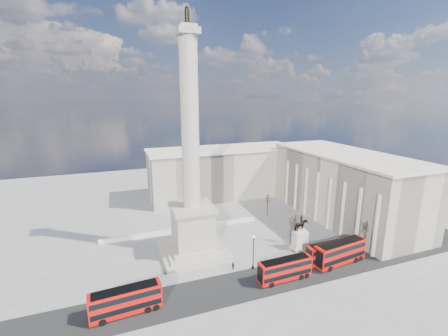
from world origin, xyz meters
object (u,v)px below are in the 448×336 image
Objects in this scene: victorian_lamp at (253,249)px; pedestrian_crossing at (233,266)px; nelsons_column at (192,196)px; red_bus_b at (285,269)px; red_bus_d at (330,252)px; equestrian_statue at (300,237)px; pedestrian_standing at (312,255)px; red_bus_a at (126,301)px; red_bus_c at (340,252)px; pedestrian_walking at (327,251)px.

victorian_lamp is 4.51× the size of pedestrian_crossing.
red_bus_b is at bearing -49.93° from nelsons_column.
red_bus_b is 1.00× the size of red_bus_d.
red_bus_d is at bearing -68.13° from equestrian_statue.
red_bus_d is 5.83× the size of pedestrian_standing.
red_bus_c is at bearing -3.63° from red_bus_a.
red_bus_c reaches higher than pedestrian_standing.
red_bus_b is at bearing 177.54° from red_bus_c.
red_bus_a is 41.82m from pedestrian_walking.
red_bus_d is 5.70× the size of pedestrian_walking.
victorian_lamp is at bearing 6.83° from red_bus_a.
nelsons_column is 28.34m from pedestrian_standing.
equestrian_statue reaches higher than pedestrian_crossing.
equestrian_statue is (-2.75, 6.85, 0.57)m from red_bus_d.
pedestrian_standing is (-3.99, 0.00, -0.02)m from pedestrian_walking.
red_bus_c is 6.67× the size of pedestrian_standing.
nelsons_column reaches higher than red_bus_b.
pedestrian_walking is at bearing 61.71° from red_bus_d.
red_bus_a reaches higher than red_bus_b.
red_bus_c is 5.74m from pedestrian_standing.
nelsons_column is 16.75m from victorian_lamp.
red_bus_c is 22.21m from pedestrian_crossing.
pedestrian_walking is (-0.21, 3.57, -1.59)m from red_bus_c.
red_bus_b is 10.32m from pedestrian_crossing.
equestrian_statue is at bearing 110.92° from red_bus_c.
equestrian_statue is (22.91, -7.02, -10.10)m from nelsons_column.
nelsons_column is at bearing 151.47° from red_bus_d.
victorian_lamp is (9.51, -10.73, -8.67)m from nelsons_column.
equestrian_statue is (9.37, 9.09, 0.58)m from red_bus_b.
red_bus_b reaches higher than pedestrian_walking.
red_bus_d is at bearing -112.77° from pedestrian_crossing.
victorian_lamp is at bearing 159.34° from red_bus_c.
victorian_lamp is 13.86m from pedestrian_standing.
pedestrian_standing reaches higher than pedestrian_crossing.
pedestrian_standing is at bearing 132.85° from red_bus_c.
pedestrian_crossing is (-3.81, 1.17, -3.45)m from victorian_lamp.
nelsons_column is at bearing 162.97° from equestrian_statue.
red_bus_d is 16.58m from victorian_lamp.
red_bus_c is 1.49× the size of equestrian_statue.
red_bus_d reaches higher than pedestrian_standing.
victorian_lamp is 13.98m from equestrian_statue.
equestrian_statue is at bearing 130.08° from pedestrian_walking.
nelsons_column is at bearing 131.57° from victorian_lamp.
red_bus_d is at bearing -28.39° from nelsons_column.
victorian_lamp reaches higher than pedestrian_walking.
red_bus_a is at bearing -176.50° from pedestrian_walking.
red_bus_a is at bearing -177.99° from red_bus_d.
equestrian_statue is (-4.23, 8.05, 0.30)m from red_bus_c.
pedestrian_walking is at bearing 158.40° from pedestrian_standing.
equestrian_statue is (13.40, 3.71, -1.44)m from victorian_lamp.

